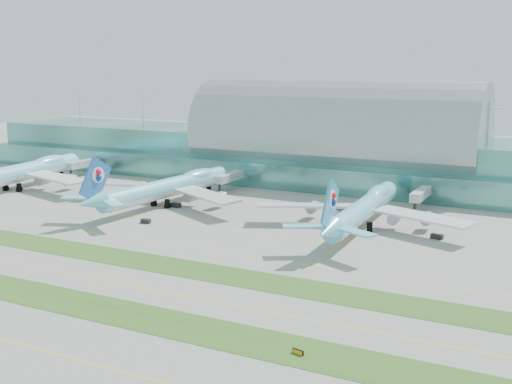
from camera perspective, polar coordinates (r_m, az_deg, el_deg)
The scene contains 16 objects.
ground at distance 161.74m, azimuth -8.93°, elevation -6.55°, with size 700.00×700.00×0.00m, color gray.
terminal at distance 271.17m, azimuth 7.11°, elevation 3.81°, with size 340.00×69.10×36.00m.
grass_strip_near at distance 141.37m, azimuth -15.67°, elevation -9.48°, with size 420.00×12.00×0.08m, color #2D591E.
grass_strip_far at distance 163.27m, azimuth -8.52°, elevation -6.35°, with size 420.00×12.00×0.08m, color #2D591E.
taxiline_a at distance 128.61m, azimuth -21.80°, elevation -12.04°, with size 420.00×0.35×0.01m, color yellow.
taxiline_b at distance 151.25m, azimuth -12.06°, elevation -7.94°, with size 420.00×0.35×0.01m, color yellow.
taxiline_c at distance 175.93m, azimuth -5.50°, elevation -4.98°, with size 420.00×0.35×0.01m, color yellow.
taxiline_d at distance 194.15m, azimuth -2.01°, elevation -3.38°, with size 420.00×0.35×0.01m, color yellow.
airliner_a at distance 272.81m, azimuth -20.26°, elevation 1.72°, with size 72.95×83.25×22.91m.
airliner_b at distance 229.34m, azimuth -7.80°, elevation 0.51°, with size 68.67×78.27×21.53m.
airliner_c at distance 197.92m, azimuth 9.60°, elevation -1.32°, with size 67.05×76.10×20.95m.
gse_c at distance 204.80m, azimuth -9.77°, elevation -2.56°, with size 3.05×1.58×1.40m, color black.
gse_d at distance 225.70m, azimuth -7.13°, elevation -1.17°, with size 3.54×1.85×1.54m, color black.
gse_e at distance 192.85m, azimuth 6.84°, elevation -3.34°, with size 3.44×1.79×1.43m, color #D9BA0C.
gse_f at distance 191.19m, azimuth 15.79°, elevation -3.83°, with size 3.38×1.98×1.40m, color black.
taxiway_sign_east at distance 114.06m, azimuth 3.76°, elevation -14.01°, with size 2.29×0.76×0.97m.
Camera 1 is at (91.20, -124.18, 49.21)m, focal length 45.00 mm.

